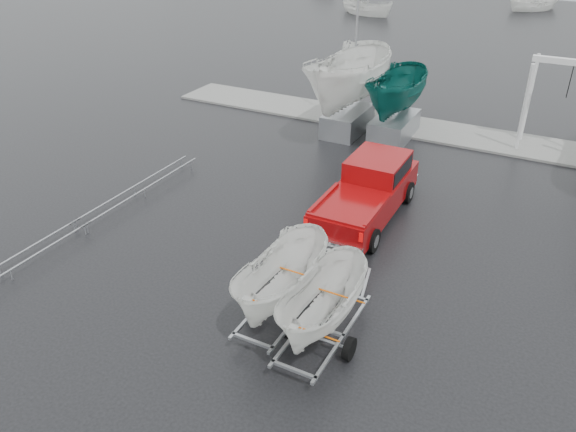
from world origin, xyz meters
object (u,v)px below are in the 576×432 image
(trailer_hitched, at_px, (283,239))
(boat_hoist, at_px, (567,94))
(pickup_truck, at_px, (370,189))
(trailer_parked, at_px, (326,265))

(trailer_hitched, height_order, boat_hoist, trailer_hitched)
(pickup_truck, height_order, trailer_hitched, trailer_hitched)
(pickup_truck, height_order, trailer_parked, trailer_parked)
(trailer_hitched, bearing_deg, pickup_truck, 90.00)
(trailer_hitched, xyz_separation_m, boat_hoist, (5.32, 15.79, 0.14))
(pickup_truck, distance_m, trailer_hitched, 6.65)
(pickup_truck, distance_m, boat_hoist, 10.85)
(pickup_truck, xyz_separation_m, trailer_parked, (1.37, -6.87, 1.39))
(trailer_parked, relative_size, boat_hoist, 1.08)
(trailer_parked, bearing_deg, pickup_truck, 101.62)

